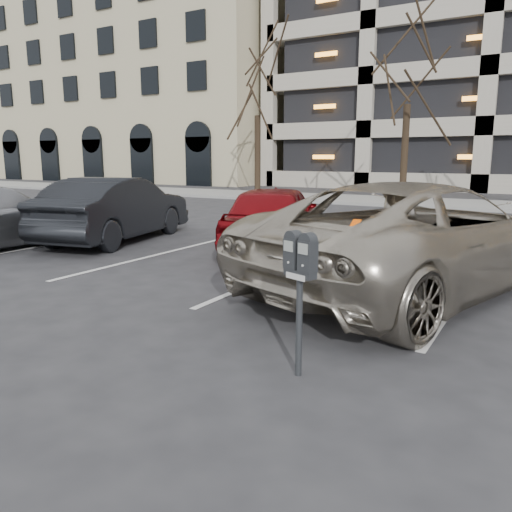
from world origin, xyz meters
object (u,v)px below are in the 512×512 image
object	(u,v)px
parking_meter	(300,269)
car_red	(274,217)
tree_b	(411,40)
car_dark	(116,209)
tree_a	(258,64)
suv_silver	(417,237)

from	to	relation	value
parking_meter	car_red	size ratio (longest dim) A/B	0.31
tree_b	car_dark	xyz separation A→B (m)	(-3.14, -12.94, -5.67)
car_red	tree_a	bearing A→B (deg)	-77.49
suv_silver	car_red	distance (m)	3.64
tree_b	parking_meter	world-z (taller)	tree_b
tree_a	car_dark	xyz separation A→B (m)	(3.86, -12.94, -5.42)
tree_b	car_red	xyz separation A→B (m)	(0.57, -12.24, -5.71)
parking_meter	car_dark	distance (m)	8.06
tree_a	tree_b	size ratio (longest dim) A/B	0.96
tree_b	car_red	distance (m)	13.52
tree_a	tree_b	world-z (taller)	tree_b
tree_a	parking_meter	size ratio (longest dim) A/B	6.80
tree_a	suv_silver	distance (m)	18.43
tree_a	car_red	xyz separation A→B (m)	(7.57, -12.24, -5.45)
tree_b	parking_meter	distance (m)	18.54
tree_a	car_dark	bearing A→B (deg)	-73.40
parking_meter	suv_silver	world-z (taller)	suv_silver
car_dark	parking_meter	bearing A→B (deg)	133.57
tree_b	suv_silver	bearing A→B (deg)	-74.84
parking_meter	suv_silver	bearing A→B (deg)	105.96
suv_silver	car_dark	xyz separation A→B (m)	(-6.92, 1.01, -0.06)
suv_silver	car_red	xyz separation A→B (m)	(-3.21, 1.71, -0.09)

